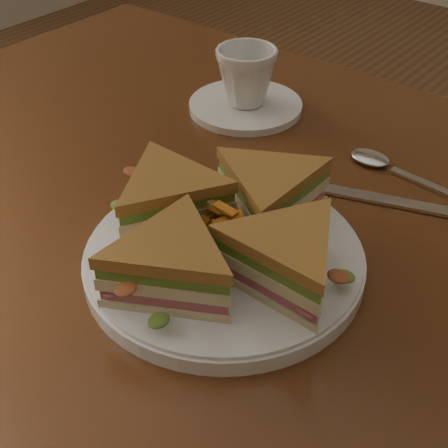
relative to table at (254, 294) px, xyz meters
name	(u,v)px	position (x,y,z in m)	size (l,w,h in m)	color
table	(254,294)	(0.00, 0.00, 0.00)	(1.20, 0.80, 0.75)	#3A1C0D
plate	(224,259)	(0.01, -0.07, 0.11)	(0.26, 0.26, 0.02)	white
sandwich_wedges	(224,228)	(0.01, -0.07, 0.14)	(0.27, 0.27, 0.06)	beige
crisps_mound	(224,232)	(0.01, -0.07, 0.14)	(0.09, 0.09, 0.05)	orange
spoon	(387,166)	(0.06, 0.18, 0.10)	(0.18, 0.04, 0.01)	silver
knife	(355,195)	(0.05, 0.11, 0.10)	(0.21, 0.08, 0.00)	silver
saucer	(246,106)	(-0.16, 0.20, 0.10)	(0.15, 0.15, 0.01)	white
coffee_cup	(246,76)	(-0.16, 0.20, 0.15)	(0.08, 0.08, 0.08)	white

